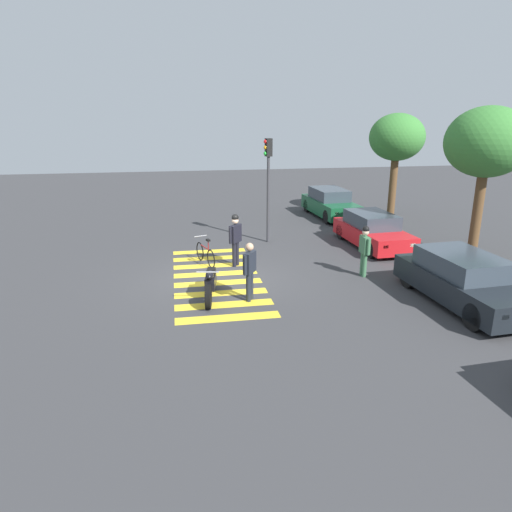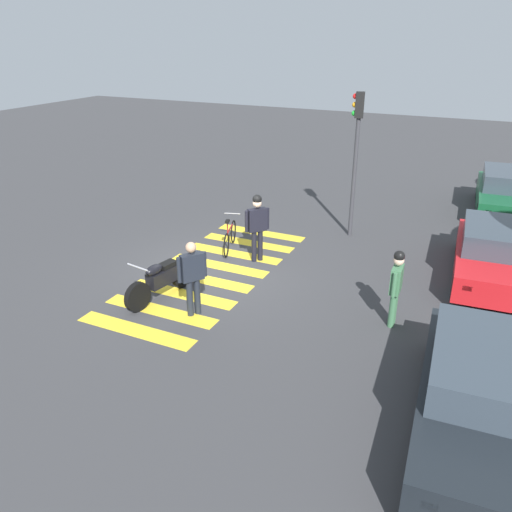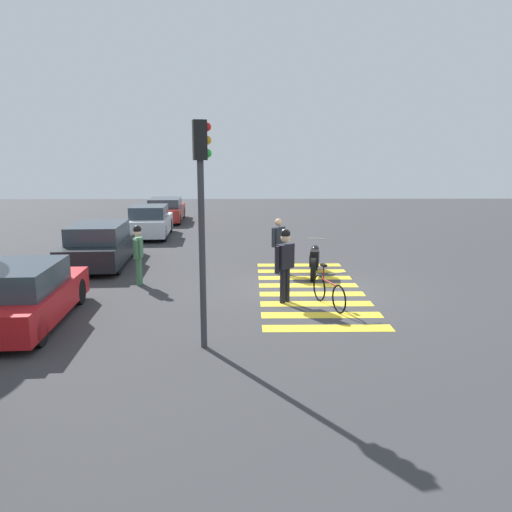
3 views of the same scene
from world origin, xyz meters
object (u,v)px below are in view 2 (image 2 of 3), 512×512
object	(u,v)px
officer_on_foot	(192,274)
car_black_suv	(483,396)
pedestrian_bystander	(396,283)
car_green_compact	(504,193)
traffic_light_pole	(356,142)
leaning_bicycle	(230,237)
officer_by_motorcycle	(257,223)
car_red_convertible	(492,254)
police_motorcycle	(161,280)

from	to	relation	value
officer_on_foot	car_black_suv	distance (m)	6.06
officer_on_foot	pedestrian_bystander	size ratio (longest dim) A/B	1.01
car_green_compact	traffic_light_pole	distance (m)	6.40
car_black_suv	leaning_bicycle	bearing A→B (deg)	-124.88
officer_by_motorcycle	pedestrian_bystander	distance (m)	4.42
car_red_convertible	car_black_suv	size ratio (longest dim) A/B	0.92
leaning_bicycle	traffic_light_pole	bearing A→B (deg)	132.92
officer_by_motorcycle	pedestrian_bystander	xyz separation A→B (m)	(1.80, 4.04, -0.12)
police_motorcycle	car_green_compact	size ratio (longest dim) A/B	0.49
car_red_convertible	traffic_light_pole	xyz separation A→B (m)	(-1.38, -4.05, 2.20)
leaning_bicycle	pedestrian_bystander	size ratio (longest dim) A/B	0.98
leaning_bicycle	officer_by_motorcycle	world-z (taller)	officer_by_motorcycle
leaning_bicycle	pedestrian_bystander	xyz separation A→B (m)	(2.18, 5.08, 0.60)
car_green_compact	traffic_light_pole	size ratio (longest dim) A/B	1.04
pedestrian_bystander	car_green_compact	bearing A→B (deg)	168.31
car_green_compact	officer_by_motorcycle	bearing A→B (deg)	-39.00
leaning_bicycle	officer_on_foot	bearing A→B (deg)	15.80
traffic_light_pole	leaning_bicycle	bearing A→B (deg)	-47.08
police_motorcycle	pedestrian_bystander	size ratio (longest dim) A/B	1.25
police_motorcycle	pedestrian_bystander	world-z (taller)	pedestrian_bystander
police_motorcycle	traffic_light_pole	world-z (taller)	traffic_light_pole
police_motorcycle	officer_on_foot	bearing A→B (deg)	72.79
officer_on_foot	traffic_light_pole	bearing A→B (deg)	164.13
car_green_compact	pedestrian_bystander	bearing A→B (deg)	-11.69
officer_on_foot	car_black_suv	bearing A→B (deg)	78.27
leaning_bicycle	officer_by_motorcycle	distance (m)	1.32
leaning_bicycle	pedestrian_bystander	world-z (taller)	pedestrian_bystander
pedestrian_bystander	car_green_compact	size ratio (longest dim) A/B	0.39
car_red_convertible	traffic_light_pole	distance (m)	4.81
leaning_bicycle	police_motorcycle	bearing A→B (deg)	-1.31
leaning_bicycle	car_green_compact	bearing A→B (deg)	134.87
leaning_bicycle	car_red_convertible	xyz separation A→B (m)	(-1.21, 6.83, 0.27)
car_black_suv	traffic_light_pole	bearing A→B (deg)	-150.75
officer_on_foot	car_red_convertible	size ratio (longest dim) A/B	0.41
traffic_light_pole	police_motorcycle	bearing A→B (deg)	-26.00
car_green_compact	car_red_convertible	distance (m)	5.72
police_motorcycle	car_black_suv	distance (m)	7.21
car_black_suv	officer_on_foot	bearing A→B (deg)	-101.73
officer_on_foot	officer_by_motorcycle	bearing A→B (deg)	179.68
leaning_bicycle	traffic_light_pole	size ratio (longest dim) A/B	0.40
leaning_bicycle	pedestrian_bystander	bearing A→B (deg)	66.80
police_motorcycle	traffic_light_pole	bearing A→B (deg)	154.00
pedestrian_bystander	car_red_convertible	xyz separation A→B (m)	(-3.38, 1.76, -0.34)
officer_on_foot	car_red_convertible	xyz separation A→B (m)	(-4.82, 5.81, -0.35)
car_red_convertible	car_green_compact	bearing A→B (deg)	178.70
officer_by_motorcycle	police_motorcycle	bearing A→B (deg)	-21.09
police_motorcycle	car_red_convertible	size ratio (longest dim) A/B	0.50
leaning_bicycle	officer_on_foot	size ratio (longest dim) A/B	0.98
car_black_suv	traffic_light_pole	distance (m)	8.80
police_motorcycle	officer_by_motorcycle	distance (m)	3.17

